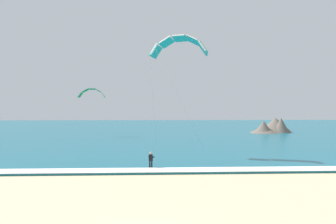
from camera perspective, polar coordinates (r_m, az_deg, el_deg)
The scene contains 7 objects.
sea at distance 88.37m, azimuth -2.92°, elevation -2.98°, with size 200.00×120.00×0.20m, color #146075.
surf_foam at distance 29.72m, azimuth -3.48°, elevation -10.15°, with size 200.00×2.15×0.04m, color white.
surfboard at distance 30.99m, azimuth -3.06°, elevation -10.07°, with size 0.90×1.47×0.09m.
kitesurfer at distance 30.85m, azimuth -3.05°, elevation -8.39°, with size 0.64×0.63×1.69m.
kite_primary at distance 38.97m, azimuth 1.97°, elevation 11.83°, with size 6.88×9.10×13.22m.
kite_distant at distance 66.89m, azimuth -13.27°, elevation 3.47°, with size 5.58×1.46×1.97m.
headland_right at distance 78.08m, azimuth 17.85°, elevation -2.45°, with size 11.16×10.26×3.57m.
Camera 1 is at (0.43, -13.87, 5.84)m, focal length 34.64 mm.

